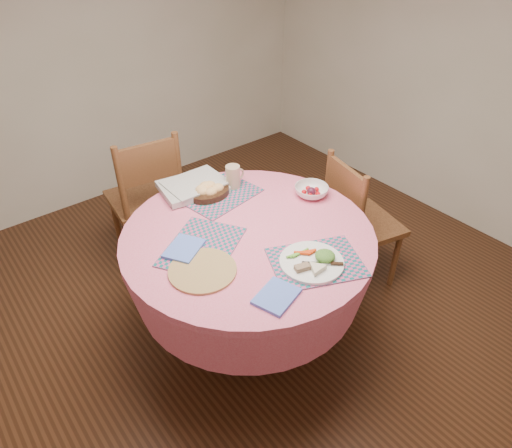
# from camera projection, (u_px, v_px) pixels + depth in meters

# --- Properties ---
(ground) EXTENTS (4.00, 4.00, 0.00)m
(ground) POSITION_uv_depth(u_px,v_px,m) (249.00, 335.00, 2.66)
(ground) COLOR #331C0F
(ground) RESTS_ON ground
(room_envelope) EXTENTS (4.01, 4.01, 2.71)m
(room_envelope) POSITION_uv_depth(u_px,v_px,m) (245.00, 20.00, 1.65)
(room_envelope) COLOR silver
(room_envelope) RESTS_ON ground
(dining_table) EXTENTS (1.24, 1.24, 0.75)m
(dining_table) POSITION_uv_depth(u_px,v_px,m) (248.00, 263.00, 2.33)
(dining_table) COLOR pink
(dining_table) RESTS_ON ground
(chair_right) EXTENTS (0.48, 0.49, 0.89)m
(chair_right) POSITION_uv_depth(u_px,v_px,m) (357.00, 220.00, 2.79)
(chair_right) COLOR brown
(chair_right) RESTS_ON ground
(chair_back) EXTENTS (0.49, 0.47, 0.96)m
(chair_back) POSITION_uv_depth(u_px,v_px,m) (147.00, 196.00, 2.95)
(chair_back) COLOR brown
(chair_back) RESTS_ON ground
(placemat_front) EXTENTS (0.49, 0.44, 0.01)m
(placemat_front) POSITION_uv_depth(u_px,v_px,m) (316.00, 262.00, 2.03)
(placemat_front) COLOR #115B61
(placemat_front) RESTS_ON dining_table
(placemat_left) EXTENTS (0.50, 0.47, 0.01)m
(placemat_left) POSITION_uv_depth(u_px,v_px,m) (202.00, 247.00, 2.12)
(placemat_left) COLOR #115B61
(placemat_left) RESTS_ON dining_table
(placemat_back) EXTENTS (0.44, 0.36, 0.01)m
(placemat_back) POSITION_uv_depth(u_px,v_px,m) (220.00, 195.00, 2.49)
(placemat_back) COLOR #115B61
(placemat_back) RESTS_ON dining_table
(wicker_trivet) EXTENTS (0.30, 0.30, 0.01)m
(wicker_trivet) POSITION_uv_depth(u_px,v_px,m) (203.00, 270.00, 1.99)
(wicker_trivet) COLOR #A48947
(wicker_trivet) RESTS_ON dining_table
(napkin_near) EXTENTS (0.21, 0.19, 0.01)m
(napkin_near) POSITION_uv_depth(u_px,v_px,m) (277.00, 296.00, 1.86)
(napkin_near) COLOR #5574DB
(napkin_near) RESTS_ON dining_table
(napkin_far) EXTENTS (0.23, 0.21, 0.01)m
(napkin_far) POSITION_uv_depth(u_px,v_px,m) (184.00, 249.00, 2.09)
(napkin_far) COLOR #5574DB
(napkin_far) RESTS_ON placemat_left
(dinner_plate) EXTENTS (0.29, 0.29, 0.05)m
(dinner_plate) POSITION_uv_depth(u_px,v_px,m) (314.00, 261.00, 2.01)
(dinner_plate) COLOR white
(dinner_plate) RESTS_ON placemat_front
(bread_bowl) EXTENTS (0.23, 0.23, 0.08)m
(bread_bowl) POSITION_uv_depth(u_px,v_px,m) (209.00, 190.00, 2.46)
(bread_bowl) COLOR black
(bread_bowl) RESTS_ON placemat_back
(latte_mug) EXTENTS (0.12, 0.08, 0.13)m
(latte_mug) POSITION_uv_depth(u_px,v_px,m) (233.00, 176.00, 2.52)
(latte_mug) COLOR tan
(latte_mug) RESTS_ON placemat_back
(fruit_bowl) EXTENTS (0.20, 0.20, 0.06)m
(fruit_bowl) POSITION_uv_depth(u_px,v_px,m) (311.00, 191.00, 2.47)
(fruit_bowl) COLOR white
(fruit_bowl) RESTS_ON dining_table
(newspaper_stack) EXTENTS (0.38, 0.32, 0.04)m
(newspaper_stack) POSITION_uv_depth(u_px,v_px,m) (193.00, 186.00, 2.52)
(newspaper_stack) COLOR silver
(newspaper_stack) RESTS_ON dining_table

